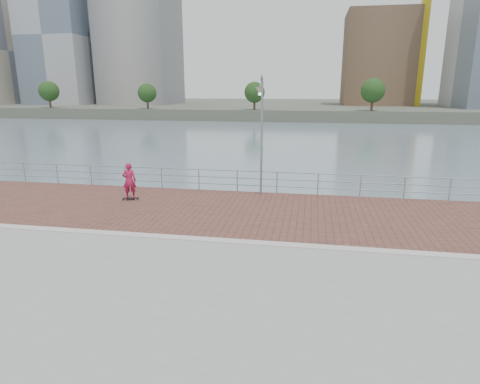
# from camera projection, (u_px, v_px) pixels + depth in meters

# --- Properties ---
(water) EXTENTS (400.00, 400.00, 0.00)m
(water) POSITION_uv_depth(u_px,v_px,m) (230.00, 294.00, 14.52)
(water) COLOR slate
(water) RESTS_ON ground
(seawall) EXTENTS (40.00, 24.00, 2.00)m
(seawall) POSITION_uv_depth(u_px,v_px,m) (189.00, 359.00, 9.50)
(seawall) COLOR gray
(seawall) RESTS_ON ground
(brick_lane) EXTENTS (40.00, 6.80, 0.02)m
(brick_lane) POSITION_uv_depth(u_px,v_px,m) (246.00, 212.00, 17.44)
(brick_lane) COLOR brown
(brick_lane) RESTS_ON seawall
(curb) EXTENTS (40.00, 0.40, 0.06)m
(curb) POSITION_uv_depth(u_px,v_px,m) (230.00, 241.00, 14.01)
(curb) COLOR #B7B5AD
(curb) RESTS_ON seawall
(far_shore) EXTENTS (320.00, 95.00, 2.50)m
(far_shore) POSITION_uv_depth(u_px,v_px,m) (304.00, 107.00, 130.94)
(far_shore) COLOR #4C5142
(far_shore) RESTS_ON ground
(guardrail) EXTENTS (39.06, 0.06, 1.13)m
(guardrail) POSITION_uv_depth(u_px,v_px,m) (257.00, 179.00, 20.51)
(guardrail) COLOR #8C9EA8
(guardrail) RESTS_ON brick_lane
(street_lamp) EXTENTS (0.40, 1.18, 5.55)m
(street_lamp) POSITION_uv_depth(u_px,v_px,m) (261.00, 116.00, 18.78)
(street_lamp) COLOR gray
(street_lamp) RESTS_ON brick_lane
(skateboard) EXTENTS (0.79, 0.44, 0.09)m
(skateboard) POSITION_uv_depth(u_px,v_px,m) (131.00, 198.00, 19.22)
(skateboard) COLOR black
(skateboard) RESTS_ON brick_lane
(skateboarder) EXTENTS (0.73, 0.59, 1.72)m
(skateboarder) POSITION_uv_depth(u_px,v_px,m) (129.00, 181.00, 19.00)
(skateboarder) COLOR #B01745
(skateboarder) RESTS_ON skateboard
(skyline) EXTENTS (233.00, 41.00, 65.26)m
(skyline) POSITION_uv_depth(u_px,v_px,m) (434.00, 11.00, 101.95)
(skyline) COLOR #ADA38E
(skyline) RESTS_ON far_shore
(shoreline_trees) EXTENTS (109.53, 5.03, 6.70)m
(shoreline_trees) POSITION_uv_depth(u_px,v_px,m) (258.00, 92.00, 87.86)
(shoreline_trees) COLOR #473323
(shoreline_trees) RESTS_ON far_shore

